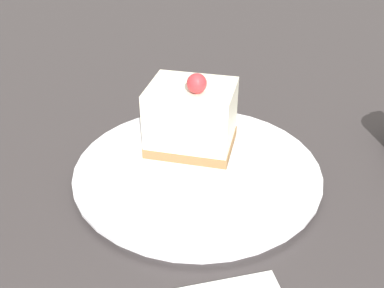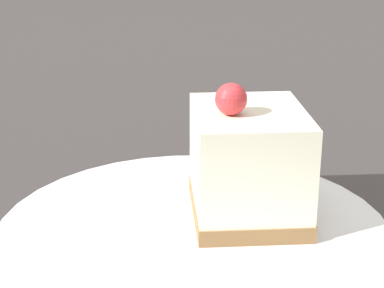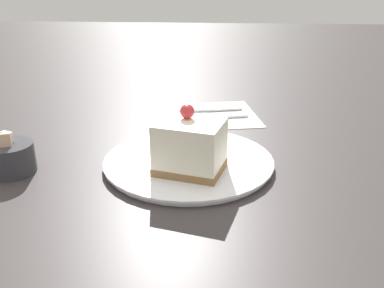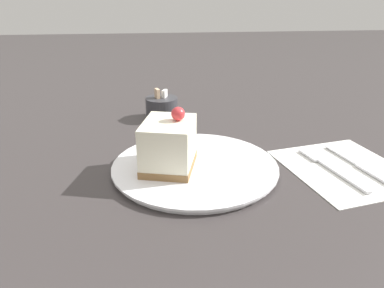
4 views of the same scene
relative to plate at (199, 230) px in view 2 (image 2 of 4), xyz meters
The scene contains 3 objects.
ground_plane 0.01m from the plate, 52.60° to the right, with size 4.00×4.00×0.00m, color #383333.
plate is the anchor object (origin of this frame).
cake_slice 0.06m from the plate, 167.45° to the right, with size 0.11×0.12×0.11m.
Camera 2 is at (0.14, 0.41, 0.23)m, focal length 60.00 mm.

